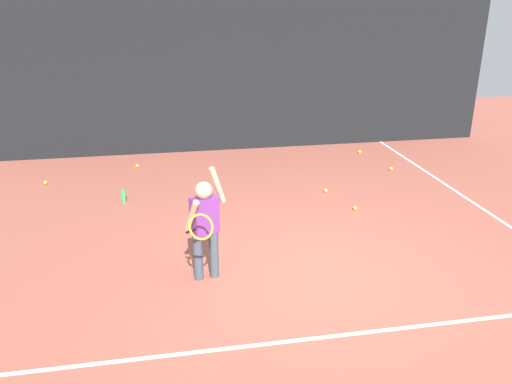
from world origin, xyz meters
TOP-DOWN VIEW (x-y plane):
  - ground_plane at (0.00, 0.00)m, footprint 20.00×20.00m
  - court_line_baseline at (0.00, -1.16)m, footprint 9.00×0.05m
  - court_line_sideline at (3.08, 1.00)m, footprint 0.05×9.00m
  - back_fence_windscreen at (0.00, 5.54)m, footprint 10.63×0.08m
  - fence_post_1 at (-2.58, 5.60)m, footprint 0.09×0.09m
  - fence_post_2 at (0.00, 5.60)m, footprint 0.09×0.09m
  - fence_post_3 at (2.58, 5.60)m, footprint 0.09×0.09m
  - fence_post_4 at (5.16, 5.60)m, footprint 0.09×0.09m
  - tennis_player at (-1.38, 0.18)m, footprint 0.52×0.79m
  - water_bottle at (-2.47, 2.81)m, footprint 0.07×0.07m
  - tennis_ball_0 at (2.28, 4.72)m, footprint 0.07×0.07m
  - tennis_ball_1 at (0.87, 2.63)m, footprint 0.07×0.07m
  - tennis_ball_2 at (-3.88, 3.92)m, footprint 0.07×0.07m
  - tennis_ball_3 at (1.09, 1.82)m, footprint 0.07×0.07m
  - tennis_ball_5 at (2.46, 3.54)m, footprint 0.07×0.07m
  - tennis_ball_6 at (-2.32, 4.59)m, footprint 0.07×0.07m

SIDE VIEW (x-z plane):
  - ground_plane at x=0.00m, z-range 0.00..0.00m
  - court_line_baseline at x=0.00m, z-range 0.00..0.00m
  - court_line_sideline at x=3.08m, z-range 0.00..0.00m
  - tennis_ball_0 at x=2.28m, z-range 0.00..0.07m
  - tennis_ball_1 at x=0.87m, z-range 0.00..0.07m
  - tennis_ball_2 at x=-3.88m, z-range 0.00..0.07m
  - tennis_ball_3 at x=1.09m, z-range 0.00..0.07m
  - tennis_ball_5 at x=2.46m, z-range 0.00..0.07m
  - tennis_ball_6 at x=-2.32m, z-range 0.00..0.07m
  - water_bottle at x=-2.47m, z-range 0.00..0.22m
  - tennis_player at x=-1.38m, z-range 0.05..1.40m
  - back_fence_windscreen at x=0.00m, z-range 0.00..3.58m
  - fence_post_1 at x=-2.58m, z-range 0.00..3.73m
  - fence_post_2 at x=0.00m, z-range 0.00..3.73m
  - fence_post_3 at x=2.58m, z-range 0.00..3.73m
  - fence_post_4 at x=5.16m, z-range 0.00..3.73m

